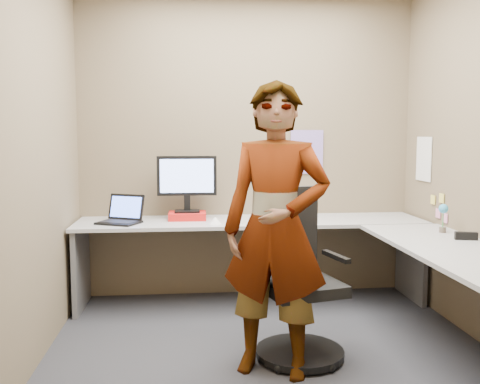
{
  "coord_description": "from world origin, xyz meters",
  "views": [
    {
      "loc": [
        -0.54,
        -3.53,
        1.46
      ],
      "look_at": [
        -0.17,
        0.25,
        1.05
      ],
      "focal_mm": 40.0,
      "sensor_mm": 36.0,
      "label": 1
    }
  ],
  "objects": [
    {
      "name": "ground",
      "position": [
        0.0,
        0.0,
        0.0
      ],
      "size": [
        3.0,
        3.0,
        0.0
      ],
      "primitive_type": "plane",
      "color": "#26262B",
      "rests_on": "ground"
    },
    {
      "name": "wall_back",
      "position": [
        0.0,
        1.3,
        1.35
      ],
      "size": [
        3.0,
        0.0,
        3.0
      ],
      "primitive_type": "plane",
      "rotation": [
        1.57,
        0.0,
        0.0
      ],
      "color": "brown",
      "rests_on": "ground"
    },
    {
      "name": "wall_left",
      "position": [
        -1.5,
        0.0,
        1.35
      ],
      "size": [
        0.0,
        2.7,
        2.7
      ],
      "primitive_type": "plane",
      "rotation": [
        1.57,
        0.0,
        1.57
      ],
      "color": "brown",
      "rests_on": "ground"
    },
    {
      "name": "desk",
      "position": [
        0.44,
        0.39,
        0.59
      ],
      "size": [
        2.98,
        2.58,
        0.73
      ],
      "color": "#A4A4A4",
      "rests_on": "ground"
    },
    {
      "name": "paper_ream",
      "position": [
        -0.55,
        1.05,
        0.76
      ],
      "size": [
        0.32,
        0.24,
        0.06
      ],
      "primitive_type": "cube",
      "rotation": [
        0.0,
        0.0,
        -0.01
      ],
      "color": "red",
      "rests_on": "desk"
    },
    {
      "name": "monitor",
      "position": [
        -0.55,
        1.07,
        1.08
      ],
      "size": [
        0.51,
        0.15,
        0.48
      ],
      "rotation": [
        0.0,
        0.0,
        -0.01
      ],
      "color": "black",
      "rests_on": "paper_ream"
    },
    {
      "name": "laptop",
      "position": [
        -1.08,
        0.93,
        0.79
      ],
      "size": [
        0.41,
        0.38,
        0.23
      ],
      "rotation": [
        0.0,
        0.0,
        -0.46
      ],
      "color": "black",
      "rests_on": "desk"
    },
    {
      "name": "trackball_mouse",
      "position": [
        -0.51,
        1.02,
        0.76
      ],
      "size": [
        0.12,
        0.08,
        0.07
      ],
      "color": "#B7B7BC",
      "rests_on": "desk"
    },
    {
      "name": "origami",
      "position": [
        -0.32,
        0.79,
        0.76
      ],
      "size": [
        0.1,
        0.1,
        0.06
      ],
      "primitive_type": "cone",
      "color": "white",
      "rests_on": "desk"
    },
    {
      "name": "stapler",
      "position": [
        1.38,
        -0.04,
        0.76
      ],
      "size": [
        0.16,
        0.08,
        0.05
      ],
      "primitive_type": "cube",
      "rotation": [
        0.0,
        0.0,
        -0.25
      ],
      "color": "black",
      "rests_on": "desk"
    },
    {
      "name": "flower",
      "position": [
        1.35,
        0.24,
        0.87
      ],
      "size": [
        0.07,
        0.07,
        0.22
      ],
      "color": "brown",
      "rests_on": "desk"
    },
    {
      "name": "calendar_purple",
      "position": [
        0.55,
        1.29,
        1.3
      ],
      "size": [
        0.3,
        0.01,
        0.4
      ],
      "primitive_type": "cube",
      "color": "#846BB7",
      "rests_on": "wall_back"
    },
    {
      "name": "calendar_white",
      "position": [
        1.49,
        0.9,
        1.25
      ],
      "size": [
        0.01,
        0.28,
        0.38
      ],
      "primitive_type": "cube",
      "color": "white",
      "rests_on": "wall_right"
    },
    {
      "name": "sticky_note_a",
      "position": [
        1.49,
        0.55,
        0.95
      ],
      "size": [
        0.01,
        0.07,
        0.07
      ],
      "primitive_type": "cube",
      "color": "#F2E059",
      "rests_on": "wall_right"
    },
    {
      "name": "sticky_note_b",
      "position": [
        1.49,
        0.6,
        0.82
      ],
      "size": [
        0.01,
        0.07,
        0.07
      ],
      "primitive_type": "cube",
      "color": "pink",
      "rests_on": "wall_right"
    },
    {
      "name": "sticky_note_c",
      "position": [
        1.49,
        0.48,
        0.8
      ],
      "size": [
        0.01,
        0.07,
        0.07
      ],
      "primitive_type": "cube",
      "color": "pink",
      "rests_on": "wall_right"
    },
    {
      "name": "sticky_note_d",
      "position": [
        1.49,
        0.7,
        0.92
      ],
      "size": [
        0.01,
        0.07,
        0.07
      ],
      "primitive_type": "cube",
      "color": "#F2E059",
      "rests_on": "wall_right"
    },
    {
      "name": "office_chair",
      "position": [
        0.16,
        -0.16,
        0.45
      ],
      "size": [
        0.62,
        0.59,
        1.09
      ],
      "rotation": [
        0.0,
        0.0,
        0.25
      ],
      "color": "black",
      "rests_on": "ground"
    },
    {
      "name": "person",
      "position": [
        -0.02,
        -0.39,
        0.89
      ],
      "size": [
        0.76,
        0.64,
        1.78
      ],
      "primitive_type": "imported",
      "rotation": [
        0.0,
        0.0,
        -0.38
      ],
      "color": "#999399",
      "rests_on": "ground"
    }
  ]
}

